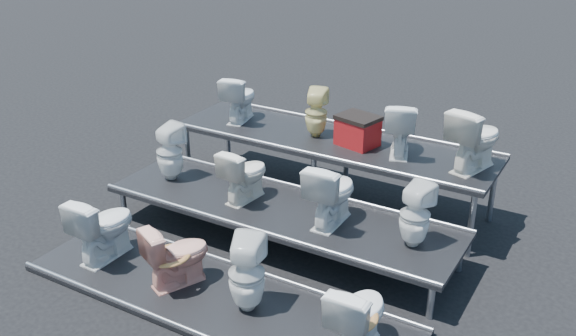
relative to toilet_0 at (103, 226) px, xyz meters
The scene contains 17 objects.
ground 2.01m from the toilet_0, 41.50° to the left, with size 80.00×80.00×0.00m, color black.
tier_front 1.53m from the toilet_0, ahead, with size 4.20×1.20×0.06m, color black.
tier_mid 1.97m from the toilet_0, 41.50° to the left, with size 4.20×1.20×0.46m, color black.
tier_back 2.99m from the toilet_0, 60.53° to the left, with size 4.20×1.20×0.86m, color black.
toilet_0 is the anchor object (origin of this frame).
toilet_1 1.02m from the toilet_0, ahead, with size 0.38×0.67×0.69m, color #EAA18C.
toilet_2 1.88m from the toilet_0, ahead, with size 0.36×0.36×0.79m, color silver.
toilet_3 3.05m from the toilet_0, ahead, with size 0.40×0.70×0.72m, color silver.
toilet_4 1.36m from the toilet_0, 95.03° to the left, with size 0.32×0.33×0.72m, color silver.
toilet_5 1.67m from the toilet_0, 52.56° to the left, with size 0.36×0.63×0.64m, color white.
toilet_6 2.52m from the toilet_0, 31.52° to the left, with size 0.41×0.71×0.73m, color silver.
toilet_7 3.35m from the toilet_0, 22.99° to the left, with size 0.31×0.32×0.69m, color silver.
toilet_8 2.70m from the toilet_0, 88.72° to the left, with size 0.36×0.63×0.64m, color silver.
toilet_9 2.97m from the toilet_0, 64.53° to the left, with size 0.28×0.29×0.63m, color #E3D589.
toilet_10 3.60m from the toilet_0, 47.60° to the left, with size 0.37×0.65×0.67m, color silver.
toilet_11 4.25m from the toilet_0, 38.54° to the left, with size 0.42×0.73×0.74m, color white.
red_crate 3.22m from the toilet_0, 54.75° to the left, with size 0.47×0.37×0.34m, color maroon.
Camera 1 is at (3.35, -5.56, 3.92)m, focal length 40.00 mm.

